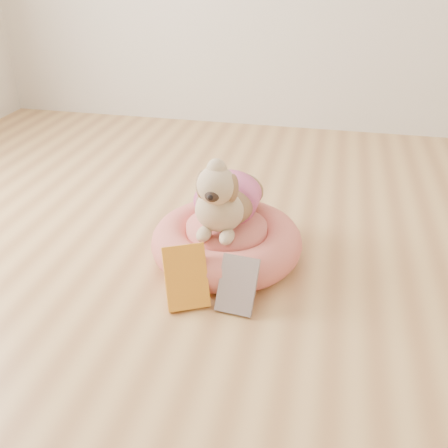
% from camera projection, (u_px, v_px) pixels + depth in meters
% --- Properties ---
extents(floor, '(4.50, 4.50, 0.00)m').
position_uv_depth(floor, '(171.00, 322.00, 1.75)').
color(floor, '#B47F4B').
rests_on(floor, ground).
extents(pet_bed, '(0.62, 0.62, 0.16)m').
position_uv_depth(pet_bed, '(227.00, 242.00, 2.07)').
color(pet_bed, '#D36852').
rests_on(pet_bed, floor).
extents(dog, '(0.32, 0.46, 0.33)m').
position_uv_depth(dog, '(225.00, 186.00, 1.96)').
color(dog, brown).
rests_on(dog, pet_bed).
extents(book_yellow, '(0.20, 0.19, 0.22)m').
position_uv_depth(book_yellow, '(186.00, 277.00, 1.80)').
color(book_yellow, yellow).
rests_on(book_yellow, floor).
extents(book_white, '(0.15, 0.14, 0.19)m').
position_uv_depth(book_white, '(238.00, 285.00, 1.78)').
color(book_white, white).
rests_on(book_white, floor).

